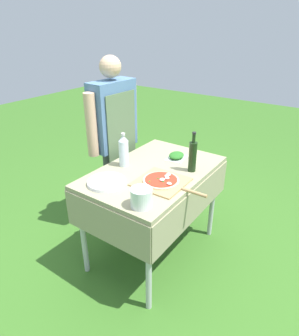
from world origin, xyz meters
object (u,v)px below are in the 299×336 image
(pizza_on_peel, at_px, (162,181))
(mixing_tub, at_px, (141,198))
(oil_bottle, at_px, (193,156))
(water_bottle, at_px, (124,151))
(prep_table, at_px, (153,181))
(person_cook, at_px, (114,132))
(plate_stack, at_px, (107,182))
(herb_container, at_px, (176,156))

(pizza_on_peel, height_order, mixing_tub, mixing_tub)
(pizza_on_peel, distance_m, oil_bottle, 0.33)
(water_bottle, bearing_deg, mixing_tub, -130.35)
(oil_bottle, bearing_deg, prep_table, 123.30)
(oil_bottle, bearing_deg, person_cook, 87.57)
(pizza_on_peel, bearing_deg, prep_table, 50.90)
(prep_table, xyz_separation_m, mixing_tub, (-0.46, -0.22, 0.16))
(mixing_tub, bearing_deg, plate_stack, 76.60)
(prep_table, relative_size, water_bottle, 4.18)
(water_bottle, bearing_deg, pizza_on_peel, -99.33)
(prep_table, xyz_separation_m, pizza_on_peel, (-0.13, -0.17, 0.11))
(pizza_on_peel, bearing_deg, person_cook, 64.91)
(person_cook, relative_size, pizza_on_peel, 3.02)
(mixing_tub, distance_m, plate_stack, 0.39)
(person_cook, xyz_separation_m, herb_container, (0.10, -0.60, -0.12))
(oil_bottle, xyz_separation_m, plate_stack, (-0.53, 0.40, -0.11))
(person_cook, height_order, pizza_on_peel, person_cook)
(oil_bottle, xyz_separation_m, herb_container, (0.13, 0.21, -0.10))
(prep_table, xyz_separation_m, plate_stack, (-0.37, 0.15, 0.11))
(prep_table, height_order, person_cook, person_cook)
(water_bottle, distance_m, herb_container, 0.46)
(pizza_on_peel, bearing_deg, oil_bottle, -15.83)
(pizza_on_peel, height_order, water_bottle, water_bottle)
(person_cook, distance_m, pizza_on_peel, 0.82)
(prep_table, xyz_separation_m, water_bottle, (-0.07, 0.24, 0.23))
(mixing_tub, relative_size, plate_stack, 0.50)
(herb_container, bearing_deg, person_cook, 99.25)
(pizza_on_peel, distance_m, plate_stack, 0.40)
(oil_bottle, relative_size, herb_container, 1.58)
(prep_table, bearing_deg, herb_container, -6.30)
(pizza_on_peel, distance_m, water_bottle, 0.43)
(pizza_on_peel, xyz_separation_m, oil_bottle, (0.29, -0.08, 0.11))
(pizza_on_peel, height_order, oil_bottle, oil_bottle)
(prep_table, relative_size, herb_container, 5.74)
(oil_bottle, bearing_deg, mixing_tub, 177.64)
(prep_table, relative_size, pizza_on_peel, 2.16)
(person_cook, height_order, plate_stack, person_cook)
(pizza_on_peel, relative_size, water_bottle, 1.93)
(oil_bottle, bearing_deg, pizza_on_peel, 165.15)
(prep_table, distance_m, mixing_tub, 0.53)
(prep_table, height_order, pizza_on_peel, pizza_on_peel)
(herb_container, bearing_deg, pizza_on_peel, -162.29)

